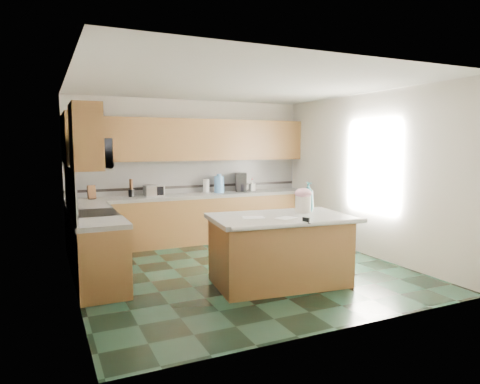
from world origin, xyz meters
TOP-DOWN VIEW (x-y plane):
  - floor at (0.00, 0.00)m, footprint 4.60×4.60m
  - ceiling at (0.00, 0.00)m, footprint 4.60×4.60m
  - wall_back at (0.00, 2.32)m, footprint 4.60×0.04m
  - wall_front at (0.00, -2.32)m, footprint 4.60×0.04m
  - wall_left at (-2.32, 0.00)m, footprint 0.04×4.60m
  - wall_right at (2.32, 0.00)m, footprint 0.04×4.60m
  - back_base_cab at (0.00, 2.00)m, footprint 4.60×0.60m
  - back_countertop at (0.00, 2.00)m, footprint 4.60×0.64m
  - back_upper_cab at (0.00, 2.13)m, footprint 4.60×0.33m
  - back_backsplash at (0.00, 2.29)m, footprint 4.60×0.02m
  - back_accent_band at (0.00, 2.28)m, footprint 4.60×0.01m
  - left_base_cab_rear at (-2.00, 1.29)m, footprint 0.60×0.82m
  - left_counter_rear at (-2.00, 1.29)m, footprint 0.64×0.82m
  - left_base_cab_front at (-2.00, -0.24)m, footprint 0.60×0.72m
  - left_counter_front at (-2.00, -0.24)m, footprint 0.64×0.72m
  - left_backsplash at (-2.29, 0.55)m, footprint 0.02×2.30m
  - left_accent_band at (-2.28, 0.55)m, footprint 0.01×2.30m
  - left_upper_cab_rear at (-2.13, 1.42)m, footprint 0.33×1.09m
  - left_upper_cab_front at (-2.13, -0.24)m, footprint 0.33×0.72m
  - range_body at (-2.00, 0.50)m, footprint 0.60×0.76m
  - range_oven_door at (-1.71, 0.50)m, footprint 0.02×0.68m
  - range_cooktop at (-2.00, 0.50)m, footprint 0.62×0.78m
  - range_handle at (-1.68, 0.50)m, footprint 0.02×0.66m
  - range_backguard at (-2.26, 0.50)m, footprint 0.06×0.76m
  - microwave at (-2.00, 0.50)m, footprint 0.50×0.73m
  - island_base at (0.20, -0.79)m, footprint 1.80×1.16m
  - island_top at (0.20, -0.79)m, footprint 1.91×1.27m
  - island_bullnose at (0.20, -1.33)m, footprint 1.80×0.26m
  - treat_jar at (0.63, -0.68)m, footprint 0.26×0.26m
  - treat_jar_lid at (0.63, -0.68)m, footprint 0.24×0.24m
  - treat_jar_knob at (0.63, -0.68)m, footprint 0.08×0.03m
  - treat_jar_knob_end_l at (0.59, -0.68)m, footprint 0.04×0.04m
  - treat_jar_knob_end_r at (0.67, -0.68)m, footprint 0.04×0.04m
  - soap_bottle_island at (0.74, -0.64)m, footprint 0.16×0.16m
  - paper_sheet_a at (0.18, -0.98)m, footprint 0.31×0.28m
  - paper_sheet_b at (-0.18, -0.78)m, footprint 0.33×0.28m
  - clamp_body at (0.26, -1.31)m, footprint 0.05×0.10m
  - clamp_handle at (0.26, -1.36)m, footprint 0.01×0.06m
  - knife_block at (-1.86, 2.05)m, footprint 0.14×0.18m
  - utensil_crock at (-1.19, 2.08)m, footprint 0.10×0.10m
  - utensil_bundle at (-1.19, 2.08)m, footprint 0.06×0.06m
  - toaster_oven at (-0.79, 2.05)m, footprint 0.35×0.25m
  - toaster_oven_door at (-0.79, 1.94)m, footprint 0.30×0.01m
  - paper_towel at (0.24, 2.10)m, footprint 0.12×0.12m
  - paper_towel_base at (0.24, 2.10)m, footprint 0.18×0.18m
  - water_jug at (0.50, 2.06)m, footprint 0.19×0.19m
  - water_jug_neck at (0.50, 2.06)m, footprint 0.09×0.09m
  - coffee_maker at (0.98, 2.08)m, footprint 0.29×0.30m
  - coffee_carafe at (0.98, 2.03)m, footprint 0.15×0.15m
  - soap_bottle_back at (1.21, 2.05)m, footprint 0.11×0.11m
  - soap_back_cap at (1.21, 2.05)m, footprint 0.02×0.02m
  - window_light_proxy at (2.29, -0.20)m, footprint 0.02×1.40m

SIDE VIEW (x-z plane):
  - floor at x=0.00m, z-range 0.00..0.00m
  - range_oven_door at x=-1.71m, z-range 0.12..0.68m
  - back_base_cab at x=0.00m, z-range 0.00..0.86m
  - left_base_cab_rear at x=-2.00m, z-range 0.00..0.86m
  - left_base_cab_front at x=-2.00m, z-range 0.00..0.86m
  - island_base at x=0.20m, z-range 0.00..0.86m
  - range_body at x=-2.00m, z-range 0.00..0.88m
  - range_handle at x=-1.68m, z-range 0.77..0.79m
  - back_countertop at x=0.00m, z-range 0.86..0.92m
  - left_counter_rear at x=-2.00m, z-range 0.86..0.92m
  - left_counter_front at x=-2.00m, z-range 0.86..0.92m
  - island_top at x=0.20m, z-range 0.86..0.92m
  - island_bullnose at x=0.20m, z-range 0.86..0.92m
  - range_cooktop at x=-2.00m, z-range 0.88..0.92m
  - clamp_handle at x=0.26m, z-range 0.90..0.92m
  - paper_sheet_a at x=0.18m, z-range 0.92..0.92m
  - paper_sheet_b at x=-0.18m, z-range 0.92..0.92m
  - paper_towel_base at x=0.24m, z-range 0.92..0.93m
  - clamp_body at x=0.26m, z-range 0.89..0.97m
  - utensil_crock at x=-1.19m, z-range 0.92..1.05m
  - coffee_carafe at x=0.98m, z-range 0.92..1.07m
  - toaster_oven at x=-0.79m, z-range 0.92..1.12m
  - toaster_oven_door at x=-0.79m, z-range 0.94..1.10m
  - range_backguard at x=-2.26m, z-range 0.93..1.11m
  - soap_bottle_back at x=1.21m, z-range 0.92..1.14m
  - treat_jar at x=0.63m, z-range 0.92..1.15m
  - knife_block at x=-1.86m, z-range 0.91..1.16m
  - back_accent_band at x=0.00m, z-range 1.02..1.06m
  - left_accent_band at x=-2.28m, z-range 1.02..1.06m
  - paper_towel at x=0.24m, z-range 0.92..1.19m
  - water_jug at x=0.50m, z-range 0.92..1.24m
  - coffee_maker at x=0.98m, z-range 0.92..1.29m
  - soap_bottle_island at x=0.74m, z-range 0.92..1.33m
  - utensil_bundle at x=-1.19m, z-range 1.05..1.24m
  - soap_back_cap at x=1.21m, z-range 1.14..1.17m
  - treat_jar_lid at x=0.63m, z-range 1.11..1.26m
  - treat_jar_knob at x=0.63m, z-range 1.22..1.25m
  - treat_jar_knob_end_l at x=0.59m, z-range 1.21..1.25m
  - treat_jar_knob_end_r at x=0.67m, z-range 1.21..1.25m
  - back_backsplash at x=0.00m, z-range 0.92..1.55m
  - left_backsplash at x=-2.29m, z-range 0.92..1.55m
  - water_jug_neck at x=0.50m, z-range 1.24..1.29m
  - wall_back at x=0.00m, z-range 0.00..2.70m
  - wall_front at x=0.00m, z-range 0.00..2.70m
  - wall_left at x=-2.32m, z-range 0.00..2.70m
  - wall_right at x=2.32m, z-range 0.00..2.70m
  - window_light_proxy at x=2.29m, z-range 0.95..2.05m
  - microwave at x=-2.00m, z-range 1.53..1.94m
  - back_upper_cab at x=0.00m, z-range 1.55..2.33m
  - left_upper_cab_rear at x=-2.13m, z-range 1.55..2.33m
  - left_upper_cab_front at x=-2.13m, z-range 1.55..2.33m
  - ceiling at x=0.00m, z-range 2.70..2.70m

